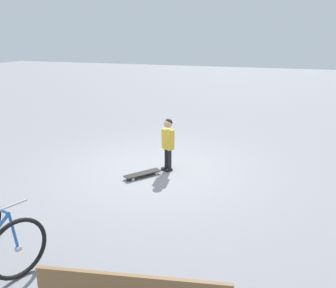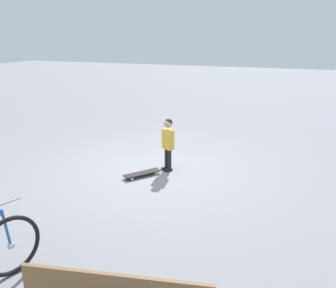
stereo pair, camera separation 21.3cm
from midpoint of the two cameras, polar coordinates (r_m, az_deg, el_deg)
name	(u,v)px [view 2 (the right image)]	position (r m, az deg, el deg)	size (l,w,h in m)	color
ground_plane	(152,170)	(7.28, -1.71, -4.22)	(50.00, 50.00, 0.00)	gray
child_person	(168,139)	(7.09, 0.85, 0.82)	(0.37, 0.28, 1.06)	black
skateboard	(142,173)	(6.98, -3.23, -4.66)	(0.72, 0.59, 0.07)	black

